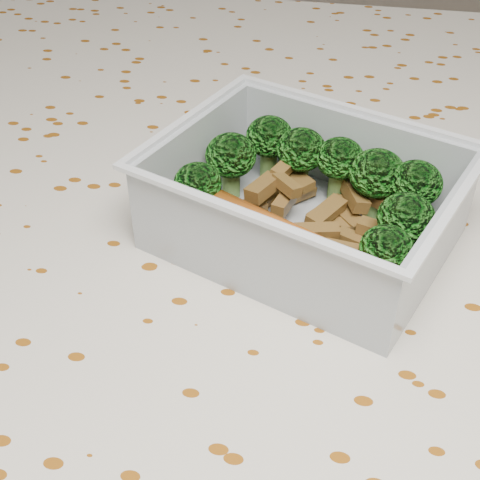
# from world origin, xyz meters

# --- Properties ---
(dining_table) EXTENTS (1.40, 0.90, 0.75)m
(dining_table) POSITION_xyz_m (0.00, 0.00, 0.67)
(dining_table) COLOR brown
(dining_table) RESTS_ON ground
(tablecloth) EXTENTS (1.46, 0.96, 0.19)m
(tablecloth) POSITION_xyz_m (0.00, 0.00, 0.72)
(tablecloth) COLOR beige
(tablecloth) RESTS_ON dining_table
(lunch_container) EXTENTS (0.22, 0.20, 0.06)m
(lunch_container) POSITION_xyz_m (0.03, 0.04, 0.78)
(lunch_container) COLOR silver
(lunch_container) RESTS_ON tablecloth
(broccoli_florets) EXTENTS (0.17, 0.14, 0.05)m
(broccoli_florets) POSITION_xyz_m (0.04, 0.06, 0.79)
(broccoli_florets) COLOR #608C3F
(broccoli_florets) RESTS_ON lunch_container
(meat_pile) EXTENTS (0.11, 0.08, 0.03)m
(meat_pile) POSITION_xyz_m (0.04, 0.06, 0.77)
(meat_pile) COLOR brown
(meat_pile) RESTS_ON lunch_container
(sausage) EXTENTS (0.15, 0.09, 0.03)m
(sausage) POSITION_xyz_m (0.02, 0.01, 0.78)
(sausage) COLOR #B45317
(sausage) RESTS_ON lunch_container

